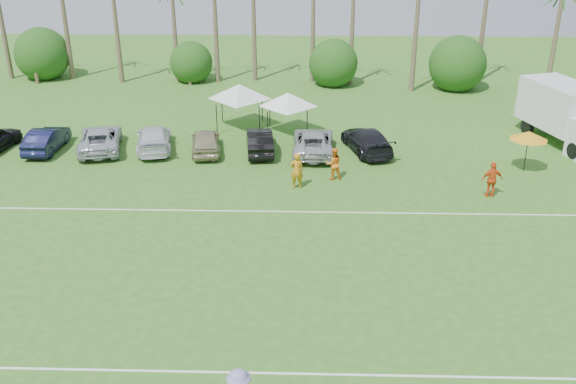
{
  "coord_description": "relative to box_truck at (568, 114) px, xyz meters",
  "views": [
    {
      "loc": [
        3.75,
        -14.62,
        14.1
      ],
      "look_at": [
        2.96,
        12.86,
        1.6
      ],
      "focal_mm": 40.0,
      "sensor_mm": 36.0,
      "label": 1
    }
  ],
  "objects": [
    {
      "name": "sideline_player_b",
      "position": [
        -14.84,
        -6.13,
        -1.06
      ],
      "size": [
        1.0,
        0.85,
        1.82
      ],
      "primitive_type": "imported",
      "rotation": [
        0.0,
        0.0,
        3.34
      ],
      "color": "orange",
      "rests_on": "ground"
    },
    {
      "name": "canopy_tent_left",
      "position": [
        -20.86,
        2.61,
        1.04
      ],
      "size": [
        4.34,
        4.34,
        3.52
      ],
      "color": "black",
      "rests_on": "ground"
    },
    {
      "name": "sideline_player_c",
      "position": [
        -6.72,
        -8.25,
        -1.01
      ],
      "size": [
        1.18,
        0.61,
        1.92
      ],
      "primitive_type": "imported",
      "rotation": [
        0.0,
        0.0,
        3.27
      ],
      "color": "#ED531A",
      "rests_on": "ground"
    },
    {
      "name": "sideline_player_a",
      "position": [
        -16.86,
        -7.42,
        -0.97
      ],
      "size": [
        0.8,
        0.6,
        2.0
      ],
      "primitive_type": "imported",
      "rotation": [
        0.0,
        0.0,
        3.32
      ],
      "color": "orange",
      "rests_on": "ground"
    },
    {
      "name": "parked_car_6",
      "position": [
        -15.93,
        -2.2,
        -1.24
      ],
      "size": [
        2.48,
        5.27,
        1.46
      ],
      "primitive_type": "imported",
      "rotation": [
        0.0,
        0.0,
        3.13
      ],
      "color": "#A8A9AA",
      "rests_on": "ground"
    },
    {
      "name": "bush_tree_1",
      "position": [
        -26.17,
        14.63,
        -0.18
      ],
      "size": [
        4.0,
        4.0,
        4.0
      ],
      "color": "brown",
      "rests_on": "ground"
    },
    {
      "name": "parked_car_7",
      "position": [
        -12.64,
        -1.76,
        -1.24
      ],
      "size": [
        3.32,
        5.39,
        1.46
      ],
      "primitive_type": "imported",
      "rotation": [
        0.0,
        0.0,
        3.42
      ],
      "color": "black",
      "rests_on": "ground"
    },
    {
      "name": "market_umbrella",
      "position": [
        -3.91,
        -4.71,
        0.17
      ],
      "size": [
        2.15,
        2.15,
        2.39
      ],
      "color": "black",
      "rests_on": "ground"
    },
    {
      "name": "box_truck",
      "position": [
        0.0,
        0.0,
        0.0
      ],
      "size": [
        4.69,
        7.63,
        3.69
      ],
      "rotation": [
        0.0,
        0.0,
        0.3
      ],
      "color": "silver",
      "rests_on": "ground"
    },
    {
      "name": "bush_tree_2",
      "position": [
        -14.17,
        14.63,
        -0.18
      ],
      "size": [
        4.0,
        4.0,
        4.0
      ],
      "color": "brown",
      "rests_on": "ground"
    },
    {
      "name": "bush_tree_0",
      "position": [
        -39.17,
        14.63,
        -0.18
      ],
      "size": [
        4.0,
        4.0,
        4.0
      ],
      "color": "brown",
      "rests_on": "ground"
    },
    {
      "name": "parked_car_1",
      "position": [
        -32.37,
        -2.17,
        -1.24
      ],
      "size": [
        1.58,
        4.44,
        1.46
      ],
      "primitive_type": "imported",
      "rotation": [
        0.0,
        0.0,
        3.13
      ],
      "color": "#111434",
      "rests_on": "ground"
    },
    {
      "name": "parked_car_3",
      "position": [
        -25.8,
        -1.78,
        -1.24
      ],
      "size": [
        3.0,
        5.33,
        1.46
      ],
      "primitive_type": "imported",
      "rotation": [
        0.0,
        0.0,
        3.34
      ],
      "color": "silver",
      "rests_on": "ground"
    },
    {
      "name": "parked_car_4",
      "position": [
        -22.51,
        -2.22,
        -1.24
      ],
      "size": [
        2.33,
        4.48,
        1.46
      ],
      "primitive_type": "imported",
      "rotation": [
        0.0,
        0.0,
        3.29
      ],
      "color": "tan",
      "rests_on": "ground"
    },
    {
      "name": "bush_tree_3",
      "position": [
        -4.17,
        14.63,
        -0.18
      ],
      "size": [
        4.0,
        4.0,
        4.0
      ],
      "color": "brown",
      "rests_on": "ground"
    },
    {
      "name": "field_lines",
      "position": [
        -20.17,
        -16.37,
        -1.97
      ],
      "size": [
        80.0,
        12.1,
        0.01
      ],
      "color": "white",
      "rests_on": "ground"
    },
    {
      "name": "parked_car_2",
      "position": [
        -29.09,
        -2.0,
        -1.24
      ],
      "size": [
        3.52,
        5.65,
        1.46
      ],
      "primitive_type": "imported",
      "rotation": [
        0.0,
        0.0,
        3.37
      ],
      "color": "#B0B3BA",
      "rests_on": "ground"
    },
    {
      "name": "parked_car_5",
      "position": [
        -19.22,
        -2.11,
        -1.24
      ],
      "size": [
        2.06,
        4.57,
        1.46
      ],
      "primitive_type": "imported",
      "rotation": [
        0.0,
        0.0,
        3.26
      ],
      "color": "black",
      "rests_on": "ground"
    },
    {
      "name": "canopy_tent_right",
      "position": [
        -17.58,
        1.56,
        0.76
      ],
      "size": [
        3.94,
        3.94,
        3.2
      ],
      "color": "black",
      "rests_on": "ground"
    }
  ]
}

